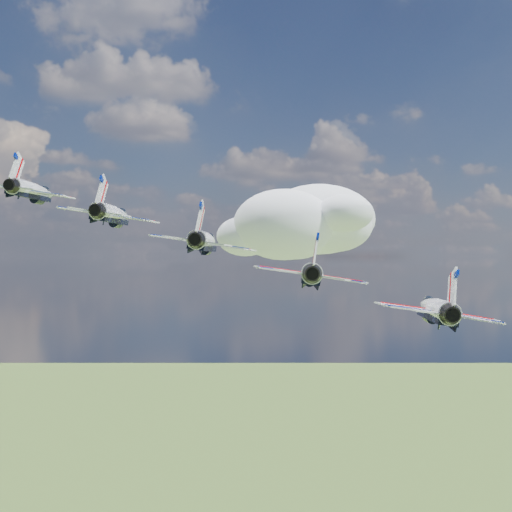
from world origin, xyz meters
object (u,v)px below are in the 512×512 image
object	(u,v)px
jet_0	(34,191)
jet_3	(311,272)
jet_2	(205,241)
jet_1	(114,214)
jet_4	(435,308)

from	to	relation	value
jet_0	jet_3	bearing A→B (deg)	-23.54
jet_2	jet_3	distance (m)	11.98
jet_2	jet_3	bearing A→B (deg)	-23.54
jet_0	jet_1	size ratio (longest dim) A/B	1.00
jet_1	jet_2	size ratio (longest dim) A/B	1.00
jet_1	jet_3	bearing A→B (deg)	-23.54
jet_0	jet_1	distance (m)	11.98
jet_1	jet_0	bearing A→B (deg)	156.46
jet_0	jet_2	size ratio (longest dim) A/B	1.00
jet_0	jet_1	world-z (taller)	jet_0
jet_0	jet_3	size ratio (longest dim) A/B	1.00
jet_0	jet_4	world-z (taller)	jet_0
jet_0	jet_3	xyz separation A→B (m)	(24.28, -24.90, -9.09)
jet_1	jet_3	xyz separation A→B (m)	(16.19, -16.60, -6.06)
jet_0	jet_3	world-z (taller)	jet_0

